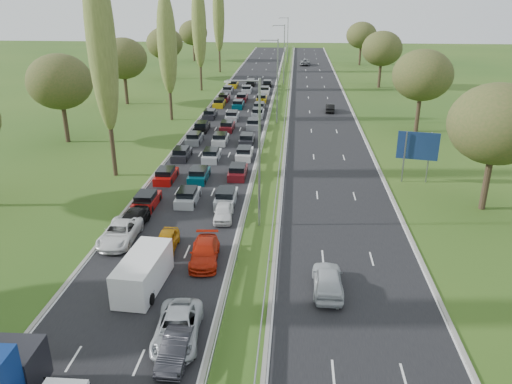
% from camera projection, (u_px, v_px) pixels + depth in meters
% --- Properties ---
extents(ground, '(260.00, 260.00, 0.00)m').
position_uv_depth(ground, '(277.00, 120.00, 75.48)').
color(ground, '#264B17').
rests_on(ground, ground).
extents(near_carriageway, '(10.50, 215.00, 0.04)m').
position_uv_depth(near_carriageway, '(235.00, 116.00, 78.29)').
color(near_carriageway, black).
rests_on(near_carriageway, ground).
extents(far_carriageway, '(10.50, 215.00, 0.04)m').
position_uv_depth(far_carriageway, '(321.00, 117.00, 77.29)').
color(far_carriageway, black).
rests_on(far_carriageway, ground).
extents(central_reservation, '(2.36, 215.00, 0.32)m').
position_uv_depth(central_reservation, '(278.00, 113.00, 77.59)').
color(central_reservation, gray).
rests_on(central_reservation, ground).
extents(lamp_columns, '(0.18, 140.18, 12.00)m').
position_uv_depth(lamp_columns, '(277.00, 82.00, 71.41)').
color(lamp_columns, gray).
rests_on(lamp_columns, ground).
extents(poplar_row, '(2.80, 127.80, 22.44)m').
position_uv_depth(poplar_row, '(145.00, 41.00, 61.13)').
color(poplar_row, '#2D2116').
rests_on(poplar_row, ground).
extents(woodland_left, '(8.00, 166.00, 11.10)m').
position_uv_depth(woodland_left, '(47.00, 86.00, 58.51)').
color(woodland_left, '#2D2116').
rests_on(woodland_left, ground).
extents(woodland_right, '(8.00, 153.00, 11.10)m').
position_uv_depth(woodland_right, '(439.00, 86.00, 58.84)').
color(woodland_right, '#2D2116').
rests_on(woodland_right, ground).
extents(traffic_queue_fill, '(9.09, 68.18, 0.80)m').
position_uv_depth(traffic_queue_fill, '(231.00, 120.00, 73.48)').
color(traffic_queue_fill, '#A50C0A').
rests_on(traffic_queue_fill, ground).
extents(near_car_2, '(2.49, 5.30, 1.46)m').
position_uv_depth(near_car_2, '(120.00, 233.00, 38.21)').
color(near_car_2, white).
rests_on(near_car_2, near_carriageway).
extents(near_car_3, '(2.15, 4.73, 1.34)m').
position_uv_depth(near_car_3, '(132.00, 220.00, 40.52)').
color(near_car_3, black).
rests_on(near_car_3, near_carriageway).
extents(near_car_7, '(2.09, 4.66, 1.33)m').
position_uv_depth(near_car_7, '(146.00, 276.00, 32.45)').
color(near_car_7, '#043A44').
rests_on(near_car_7, near_carriageway).
extents(near_car_8, '(1.74, 3.97, 1.33)m').
position_uv_depth(near_car_8, '(166.00, 241.00, 37.03)').
color(near_car_8, '#BD800C').
rests_on(near_car_8, near_carriageway).
extents(near_car_9, '(1.43, 3.97, 1.30)m').
position_uv_depth(near_car_9, '(176.00, 348.00, 25.90)').
color(near_car_9, black).
rests_on(near_car_9, near_carriageway).
extents(near_car_10, '(2.82, 5.40, 1.45)m').
position_uv_depth(near_car_10, '(177.00, 328.00, 27.31)').
color(near_car_10, '#AFB4B9').
rests_on(near_car_10, near_carriageway).
extents(near_car_11, '(2.34, 4.95, 1.39)m').
position_uv_depth(near_car_11, '(205.00, 252.00, 35.37)').
color(near_car_11, '#B6200B').
rests_on(near_car_11, near_carriageway).
extents(near_car_12, '(1.81, 3.98, 1.33)m').
position_uv_depth(near_car_12, '(224.00, 212.00, 42.08)').
color(near_car_12, silver).
rests_on(near_car_12, near_carriageway).
extents(far_car_0, '(1.90, 4.71, 1.61)m').
position_uv_depth(far_car_0, '(328.00, 280.00, 31.77)').
color(far_car_0, '#B7BCC1').
rests_on(far_car_0, far_carriageway).
extents(far_car_1, '(1.51, 3.98, 1.30)m').
position_uv_depth(far_car_1, '(330.00, 108.00, 80.53)').
color(far_car_1, black).
rests_on(far_car_1, far_carriageway).
extents(far_car_2, '(2.77, 5.76, 1.58)m').
position_uv_depth(far_car_2, '(305.00, 62.00, 133.51)').
color(far_car_2, gray).
rests_on(far_car_2, far_carriageway).
extents(white_van_rear, '(2.22, 5.67, 2.28)m').
position_uv_depth(white_van_rear, '(144.00, 270.00, 32.21)').
color(white_van_rear, white).
rests_on(white_van_rear, near_carriageway).
extents(direction_sign, '(3.94, 0.88, 5.20)m').
position_uv_depth(direction_sign, '(418.00, 148.00, 49.37)').
color(direction_sign, gray).
rests_on(direction_sign, ground).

